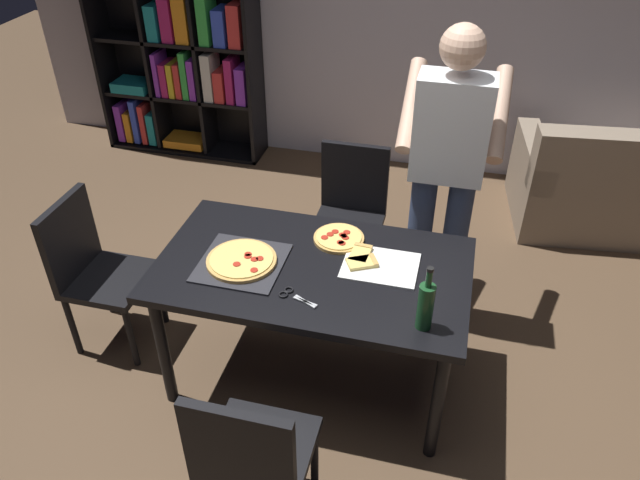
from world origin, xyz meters
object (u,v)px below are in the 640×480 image
Objects in this scene: couch at (640,190)px; pepperoni_pizza_on_tray at (242,261)px; wine_bottle at (426,305)px; chair_left_end at (93,266)px; person_serving_pizza at (447,166)px; second_pizza_plain at (339,238)px; chair_far_side at (351,208)px; dining_table at (312,279)px; bookshelf at (182,45)px; kitchen_scissors at (293,295)px; chair_near_camera at (252,456)px.

pepperoni_pizza_on_tray is at bearing -137.51° from couch.
wine_bottle reaches higher than pepperoni_pizza_on_tray.
person_serving_pizza reaches higher than chair_left_end.
second_pizza_plain is at bearing 132.83° from wine_bottle.
dining_table is at bearing -90.00° from chair_far_side.
person_serving_pizza is 6.76× the size of second_pizza_plain.
couch is at bearing 32.25° from chair_left_end.
kitchen_scissors is at bearing -56.53° from bookshelf.
chair_near_camera is at bearing -36.48° from chair_left_end.
bookshelf reaches higher than chair_near_camera.
chair_near_camera is at bearing -93.73° from second_pizza_plain.
second_pizza_plain is (0.08, -0.68, 0.25)m from chair_far_side.
pepperoni_pizza_on_tray is at bearing -139.27° from person_serving_pizza.
chair_near_camera is at bearing -123.28° from couch.
kitchen_scissors is at bearing 92.32° from chair_near_camera.
couch is (1.91, 1.07, -0.21)m from chair_far_side.
chair_left_end is at bearing 168.90° from kitchen_scissors.
second_pizza_plain is at bearing 10.41° from chair_left_end.
second_pizza_plain is at bearing -49.36° from bookshelf.
couch is (1.91, 2.91, -0.21)m from chair_near_camera.
chair_near_camera is 4.55× the size of kitchen_scissors.
couch is at bearing 49.00° from kitchen_scissors.
chair_left_end is at bearing -158.74° from person_serving_pizza.
chair_near_camera is 1.54m from chair_left_end.
couch is 2.57m from second_pizza_plain.
bookshelf is 2.86m from person_serving_pizza.
chair_near_camera reaches higher than couch.
bookshelf is at bearing 123.47° from kitchen_scissors.
chair_near_camera is at bearing -90.00° from dining_table.
pepperoni_pizza_on_tray is 1.27× the size of wine_bottle.
couch reaches higher than pepperoni_pizza_on_tray.
second_pizza_plain is (0.08, 0.24, 0.09)m from dining_table.
person_serving_pizza is at bearing 71.11° from chair_near_camera.
pepperoni_pizza_on_tray is (-0.34, 0.85, 0.25)m from chair_near_camera.
couch is at bearing 43.59° from person_serving_pizza.
bookshelf is at bearing 120.18° from pepperoni_pizza_on_tray.
couch is at bearing 43.61° from second_pizza_plain.
pepperoni_pizza_on_tray is at bearing 111.51° from chair_near_camera.
person_serving_pizza is (0.55, 0.70, 0.33)m from dining_table.
bookshelf is at bearing 140.29° from chair_far_side.
chair_far_side is 1.38m from wine_bottle.
chair_near_camera is at bearing -61.94° from bookshelf.
chair_left_end is at bearing 171.02° from wine_bottle.
dining_table is 5.84× the size of second_pizza_plain.
chair_left_end is at bearing 180.00° from dining_table.
second_pizza_plain reaches higher than kitchen_scissors.
chair_far_side is 0.77m from person_serving_pizza.
kitchen_scissors is (-0.03, -1.16, 0.24)m from chair_far_side.
chair_near_camera and chair_left_end have the same top height.
kitchen_scissors is at bearing -102.12° from second_pizza_plain.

